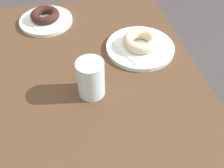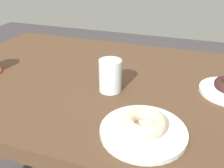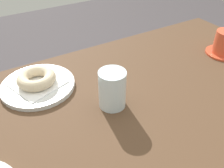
{
  "view_description": "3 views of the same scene",
  "coord_description": "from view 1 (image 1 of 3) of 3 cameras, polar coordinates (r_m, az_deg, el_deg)",
  "views": [
    {
      "loc": [
        0.41,
        0.03,
        1.29
      ],
      "look_at": [
        -0.07,
        0.13,
        0.77
      ],
      "focal_mm": 43.12,
      "sensor_mm": 36.0,
      "label": 1
    },
    {
      "loc": [
        -0.34,
        0.76,
        1.13
      ],
      "look_at": [
        -0.1,
        0.08,
        0.75
      ],
      "focal_mm": 39.02,
      "sensor_mm": 36.0,
      "label": 2
    },
    {
      "loc": [
        -0.36,
        -0.37,
        1.18
      ],
      "look_at": [
        -0.08,
        0.11,
        0.76
      ],
      "focal_mm": 38.82,
      "sensor_mm": 36.0,
      "label": 3
    }
  ],
  "objects": [
    {
      "name": "table",
      "position": [
        0.76,
        -8.77,
        -11.35
      ],
      "size": [
        1.23,
        0.84,
        0.72
      ],
      "color": "#4C3422",
      "rests_on": "ground_plane"
    },
    {
      "name": "donut_chocolate_ring",
      "position": [
        1.05,
        -14.02,
        14.02
      ],
      "size": [
        0.11,
        0.11,
        0.03
      ],
      "primitive_type": "torus",
      "color": "#331A16",
      "rests_on": "napkin_chocolate_ring"
    },
    {
      "name": "water_glass",
      "position": [
        0.73,
        -4.5,
        1.18
      ],
      "size": [
        0.08,
        0.08,
        0.11
      ],
      "primitive_type": "cylinder",
      "color": "silver",
      "rests_on": "table"
    },
    {
      "name": "donut_sugar_ring",
      "position": [
        0.89,
        6.11,
        9.06
      ],
      "size": [
        0.12,
        0.12,
        0.03
      ],
      "primitive_type": "torus",
      "color": "beige",
      "rests_on": "napkin_sugar_ring"
    },
    {
      "name": "napkin_chocolate_ring",
      "position": [
        1.05,
        -13.86,
        13.27
      ],
      "size": [
        0.16,
        0.16,
        0.0
      ],
      "primitive_type": "cube",
      "rotation": [
        0.0,
        0.0,
        0.45
      ],
      "color": "white",
      "rests_on": "plate_chocolate_ring"
    },
    {
      "name": "plate_sugar_ring",
      "position": [
        0.91,
        5.98,
        7.7
      ],
      "size": [
        0.23,
        0.23,
        0.01
      ],
      "primitive_type": "cylinder",
      "color": "silver",
      "rests_on": "table"
    },
    {
      "name": "napkin_sugar_ring",
      "position": [
        0.9,
        6.02,
        8.12
      ],
      "size": [
        0.17,
        0.17,
        0.0
      ],
      "primitive_type": "cube",
      "rotation": [
        0.0,
        0.0,
        0.33
      ],
      "color": "white",
      "rests_on": "plate_sugar_ring"
    },
    {
      "name": "plate_chocolate_ring",
      "position": [
        1.06,
        -13.78,
        12.9
      ],
      "size": [
        0.19,
        0.19,
        0.01
      ],
      "primitive_type": "cylinder",
      "color": "silver",
      "rests_on": "table"
    }
  ]
}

